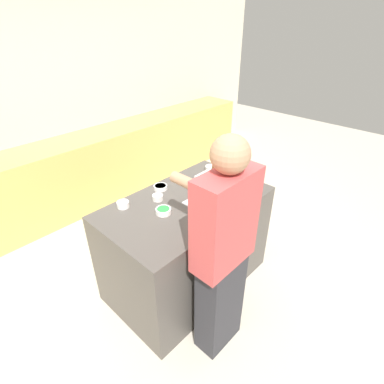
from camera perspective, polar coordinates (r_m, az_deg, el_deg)
The scene contains 13 objects.
ground_plane at distance 3.16m, azimuth -0.92°, elevation -16.22°, with size 12.00×12.00×0.00m, color beige.
wall_back at distance 4.28m, azimuth -25.13°, elevation 14.32°, with size 8.00×0.05×2.60m.
back_cabinet_block at distance 4.27m, azimuth -20.93°, elevation 3.14°, with size 6.00×0.60×0.95m.
kitchen_island at distance 2.84m, azimuth -1.00°, elevation -9.75°, with size 1.47×0.87×0.94m.
baking_tray at distance 2.56m, azimuth 3.58°, elevation -1.67°, with size 0.38×0.32×0.01m.
gingerbread_house at distance 2.49m, azimuth 3.68°, elevation 0.93°, with size 0.22×0.18×0.34m.
decorative_tree at distance 2.76m, azimuth 5.89°, elevation 4.91°, with size 0.15×0.15×0.36m.
candy_bowl_front_corner at distance 3.06m, azimuth 3.53°, elevation 4.57°, with size 0.10×0.10×0.05m.
candy_bowl_far_left at distance 2.53m, azimuth -13.01°, elevation -2.26°, with size 0.10×0.10×0.05m.
candy_bowl_center_rear at distance 2.58m, azimuth -6.55°, elevation -0.98°, with size 0.09×0.09×0.05m.
candy_bowl_near_tray_right at distance 2.74m, azimuth -6.03°, elevation 0.95°, with size 0.13×0.13×0.04m.
candy_bowl_behind_tray at distance 2.40m, azimuth -5.48°, elevation -3.57°, with size 0.12×0.12×0.04m.
person at distance 2.08m, azimuth 5.84°, elevation -11.74°, with size 0.46×0.58×1.76m.
Camera 1 is at (-1.54, -1.51, 2.31)m, focal length 28.00 mm.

